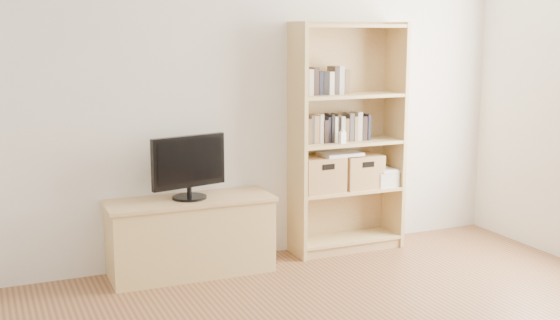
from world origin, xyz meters
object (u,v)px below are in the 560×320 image
tv_stand (190,237)px  basket_right (359,171)px  bookshelf (348,138)px  television (189,168)px  baby_monitor (342,138)px  laptop (340,154)px  basket_left (320,174)px

tv_stand → basket_right: basket_right is taller
bookshelf → television: size_ratio=3.16×
bookshelf → baby_monitor: 0.15m
bookshelf → baby_monitor: bearing=-135.0°
baby_monitor → laptop: bearing=61.1°
television → basket_left: (1.12, 0.05, -0.15)m
baby_monitor → bookshelf: bearing=35.3°
tv_stand → baby_monitor: bearing=-1.0°
baby_monitor → laptop: size_ratio=0.29×
basket_right → bookshelf: bearing=176.1°
basket_left → laptop: (0.18, -0.01, 0.16)m
baby_monitor → basket_right: bearing=14.6°
bookshelf → laptop: (-0.07, -0.01, -0.12)m
basket_right → television: bearing=-179.1°
television → baby_monitor: (1.27, -0.05, 0.16)m
bookshelf → basket_left: bearing=-178.8°
tv_stand → laptop: (1.30, 0.05, 0.55)m
tv_stand → basket_left: bearing=3.8°
bookshelf → laptop: bookshelf is taller
television → laptop: 1.30m
tv_stand → basket_left: basket_left is taller
basket_left → laptop: 0.24m
tv_stand → bookshelf: bearing=3.5°
basket_left → laptop: bearing=-3.3°
television → baby_monitor: bearing=-15.7°
basket_right → baby_monitor: bearing=-156.9°
laptop → basket_left: bearing=175.8°
basket_left → baby_monitor: bearing=-34.8°
television → baby_monitor: television is taller
television → laptop: size_ratio=1.80×
bookshelf → tv_stand: bearing=-177.4°
basket_left → basket_right: basket_left is taller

